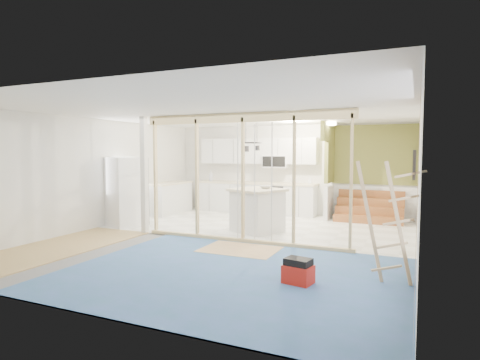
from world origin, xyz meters
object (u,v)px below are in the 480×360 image
at_px(toolbox, 298,272).
at_px(fridge, 125,192).
at_px(island, 257,211).
at_px(ladder, 388,223).

bearing_deg(toolbox, fridge, 164.60).
distance_m(island, toolbox, 3.63).
height_order(fridge, island, fridge).
bearing_deg(fridge, ladder, 2.68).
relative_size(fridge, toolbox, 3.94).
distance_m(fridge, ladder, 6.47).
distance_m(island, ladder, 3.97).
bearing_deg(ladder, fridge, 146.87).
relative_size(island, ladder, 0.79).
xyz_separation_m(fridge, ladder, (6.16, -2.00, 0.01)).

